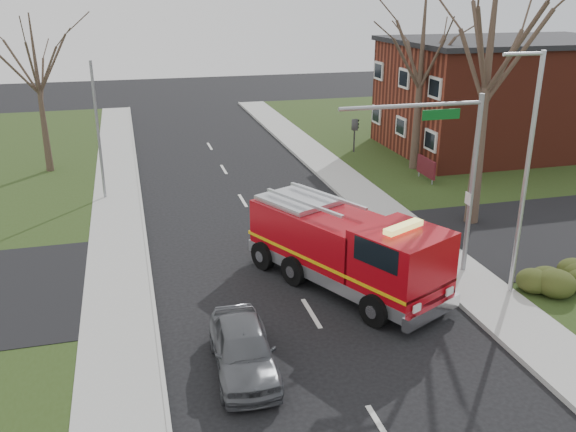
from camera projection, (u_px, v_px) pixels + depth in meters
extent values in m
plane|color=black|center=(311.00, 313.00, 20.31)|extent=(120.00, 120.00, 0.00)
cube|color=#9C9D97|center=(477.00, 289.00, 21.79)|extent=(2.40, 80.00, 0.15)
cube|color=#9C9D97|center=(119.00, 337.00, 18.79)|extent=(2.40, 80.00, 0.15)
cube|color=maroon|center=(508.00, 98.00, 39.99)|extent=(15.00, 10.00, 7.00)
cube|color=black|center=(515.00, 41.00, 38.74)|extent=(15.40, 10.40, 0.30)
cube|color=silver|center=(401.00, 126.00, 38.69)|extent=(0.12, 1.40, 1.20)
cube|color=#53131B|center=(426.00, 167.00, 33.86)|extent=(0.12, 2.00, 1.00)
cylinder|color=gray|center=(432.00, 179.00, 33.29)|extent=(0.08, 0.08, 0.90)
cylinder|color=gray|center=(419.00, 171.00, 34.74)|extent=(0.08, 0.08, 0.90)
ellipsoid|color=#2A3714|center=(565.00, 280.00, 21.38)|extent=(2.80, 2.00, 0.90)
cone|color=#3C2F23|center=(485.00, 93.00, 25.96)|extent=(0.64, 0.64, 12.00)
cone|color=#3C2F23|center=(420.00, 81.00, 34.73)|extent=(0.56, 0.56, 10.50)
cone|color=#3C2F23|center=(40.00, 96.00, 34.44)|extent=(0.44, 0.44, 9.00)
cylinder|color=gray|center=(472.00, 188.00, 22.06)|extent=(0.18, 0.18, 6.80)
cylinder|color=gray|center=(412.00, 106.00, 20.35)|extent=(5.20, 0.14, 0.14)
cube|color=#0C591E|center=(441.00, 114.00, 20.74)|extent=(1.40, 0.06, 0.35)
imported|color=black|center=(356.00, 119.00, 19.99)|extent=(0.22, 0.18, 1.10)
cylinder|color=#B7BABF|center=(525.00, 181.00, 20.14)|extent=(0.16, 0.16, 8.40)
cylinder|color=#B7BABF|center=(524.00, 54.00, 18.54)|extent=(1.40, 0.12, 0.12)
cylinder|color=gray|center=(98.00, 133.00, 30.13)|extent=(0.14, 0.14, 7.00)
cube|color=#A40710|center=(320.00, 236.00, 22.60)|extent=(4.60, 5.79, 2.09)
cube|color=#A40710|center=(401.00, 265.00, 19.86)|extent=(3.47, 3.47, 2.39)
cube|color=#B7BABF|center=(343.00, 267.00, 22.04)|extent=(5.76, 8.13, 0.45)
cube|color=#E5B20C|center=(343.00, 254.00, 21.85)|extent=(5.77, 8.14, 0.12)
cube|color=black|center=(430.00, 255.00, 18.83)|extent=(2.10, 1.09, 0.85)
cube|color=#E5D866|center=(404.00, 227.00, 19.39)|extent=(1.59, 1.01, 0.18)
cylinder|color=black|center=(375.00, 310.00, 19.39)|extent=(0.79, 1.14, 1.10)
cylinder|color=black|center=(425.00, 286.00, 20.99)|extent=(0.79, 1.14, 1.10)
cylinder|color=black|center=(263.00, 255.00, 23.42)|extent=(0.79, 1.14, 1.10)
cylinder|color=black|center=(312.00, 239.00, 25.01)|extent=(0.79, 1.14, 1.10)
imported|color=#54565B|center=(243.00, 349.00, 17.03)|extent=(1.85, 4.23, 1.42)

